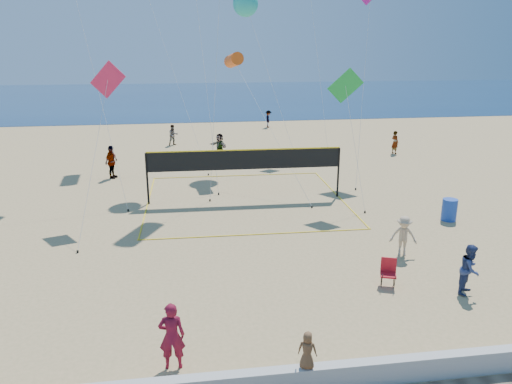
{
  "coord_description": "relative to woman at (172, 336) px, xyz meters",
  "views": [
    {
      "loc": [
        -3.32,
        -12.33,
        7.6
      ],
      "look_at": [
        -1.2,
        2.0,
        3.25
      ],
      "focal_mm": 35.0,
      "sensor_mm": 36.0,
      "label": 1
    }
  ],
  "objects": [
    {
      "name": "far_person_3",
      "position": [
        -0.29,
        27.76,
        -0.08
      ],
      "size": [
        0.92,
        0.82,
        1.58
      ],
      "primitive_type": "imported",
      "rotation": [
        0.0,
        0.0,
        0.34
      ],
      "color": "gray",
      "rests_on": "ground"
    },
    {
      "name": "trash_barrel",
      "position": [
        12.02,
        8.84,
        -0.38
      ],
      "size": [
        0.67,
        0.67,
        0.98
      ],
      "primitive_type": "cylinder",
      "rotation": [
        0.0,
        0.0,
        0.03
      ],
      "color": "#1940A7",
      "rests_on": "ground"
    },
    {
      "name": "kite_4",
      "position": [
        8.08,
        12.1,
        4.57
      ],
      "size": [
        1.65,
        2.11,
        6.5
      ],
      "rotation": [
        0.0,
        0.0,
        -0.05
      ],
      "color": "green",
      "rests_on": "ground"
    },
    {
      "name": "toddler",
      "position": [
        3.0,
        -1.3,
        0.18
      ],
      "size": [
        0.51,
        0.43,
        0.89
      ],
      "primitive_type": "imported",
      "rotation": [
        0.0,
        0.0,
        2.75
      ],
      "color": "brown",
      "rests_on": "seawall"
    },
    {
      "name": "kite_3",
      "position": [
        -2.73,
        12.1,
        4.89
      ],
      "size": [
        1.82,
        5.12,
        6.87
      ],
      "rotation": [
        0.0,
        0.0,
        -0.12
      ],
      "color": "#DE2350",
      "rests_on": "ground"
    },
    {
      "name": "volleyball_net",
      "position": [
        3.42,
        13.11,
        0.93
      ],
      "size": [
        9.91,
        9.76,
        2.6
      ],
      "rotation": [
        0.0,
        0.0,
        -0.02
      ],
      "color": "black",
      "rests_on": "ground"
    },
    {
      "name": "seawall",
      "position": [
        3.79,
        -1.28,
        -0.57
      ],
      "size": [
        32.0,
        0.3,
        0.6
      ],
      "primitive_type": "cube",
      "color": "#B7B7B2",
      "rests_on": "ground"
    },
    {
      "name": "camp_chair",
      "position": [
        6.87,
        3.32,
        -0.35
      ],
      "size": [
        0.62,
        0.72,
        1.02
      ],
      "rotation": [
        0.0,
        0.0,
        -0.35
      ],
      "color": "red",
      "rests_on": "ground"
    },
    {
      "name": "kite_7",
      "position": [
        4.63,
        21.99,
        9.02
      ],
      "size": [
        4.05,
        3.72,
        10.68
      ],
      "rotation": [
        0.0,
        0.0,
        0.37
      ],
      "color": "#22ABAD",
      "rests_on": "ground"
    },
    {
      "name": "far_person_4",
      "position": [
        8.37,
        34.95,
        -0.08
      ],
      "size": [
        0.74,
        1.1,
        1.58
      ],
      "primitive_type": "imported",
      "rotation": [
        0.0,
        0.0,
        1.41
      ],
      "color": "gray",
      "rests_on": "ground"
    },
    {
      "name": "kite_2",
      "position": [
        3.56,
        19.06,
        5.74
      ],
      "size": [
        3.43,
        8.64,
        7.1
      ],
      "rotation": [
        0.0,
        0.0,
        0.16
      ],
      "color": "#E35514",
      "rests_on": "ground"
    },
    {
      "name": "far_person_0",
      "position": [
        -3.71,
        18.45,
        0.09
      ],
      "size": [
        0.89,
        1.22,
        1.92
      ],
      "primitive_type": "imported",
      "rotation": [
        0.0,
        0.0,
        1.14
      ],
      "color": "gray",
      "rests_on": "ground"
    },
    {
      "name": "bystander_b",
      "position": [
        8.36,
        5.54,
        -0.11
      ],
      "size": [
        1.12,
        0.87,
        1.52
      ],
      "primitive_type": "imported",
      "rotation": [
        0.0,
        0.0,
        -0.36
      ],
      "color": "tan",
      "rests_on": "ground"
    },
    {
      "name": "far_person_1",
      "position": [
        2.88,
        22.57,
        -0.0
      ],
      "size": [
        1.35,
        1.61,
        1.73
      ],
      "primitive_type": "imported",
      "rotation": [
        0.0,
        0.0,
        -0.95
      ],
      "color": "gray",
      "rests_on": "ground"
    },
    {
      "name": "bystander_a",
      "position": [
        9.17,
        2.47,
        -0.06
      ],
      "size": [
        0.99,
        0.99,
        1.62
      ],
      "primitive_type": "imported",
      "rotation": [
        0.0,
        0.0,
        0.76
      ],
      "color": "navy",
      "rests_on": "ground"
    },
    {
      "name": "ocean",
      "position": [
        3.79,
        63.72,
        -0.85
      ],
      "size": [
        140.0,
        50.0,
        0.03
      ],
      "primitive_type": "cube",
      "color": "navy",
      "rests_on": "ground"
    },
    {
      "name": "ground",
      "position": [
        3.79,
        1.72,
        -0.87
      ],
      "size": [
        120.0,
        120.0,
        0.0
      ],
      "primitive_type": "plane",
      "color": "tan",
      "rests_on": "ground"
    },
    {
      "name": "woman",
      "position": [
        0.0,
        0.0,
        0.0
      ],
      "size": [
        0.65,
        0.44,
        1.73
      ],
      "primitive_type": "imported",
      "rotation": [
        0.0,
        0.0,
        3.11
      ],
      "color": "maroon",
      "rests_on": "ground"
    },
    {
      "name": "far_person_2",
      "position": [
        15.29,
        22.36,
        -0.05
      ],
      "size": [
        0.58,
        0.7,
        1.63
      ],
      "primitive_type": "imported",
      "rotation": [
        0.0,
        0.0,
        1.94
      ],
      "color": "gray",
      "rests_on": "ground"
    }
  ]
}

